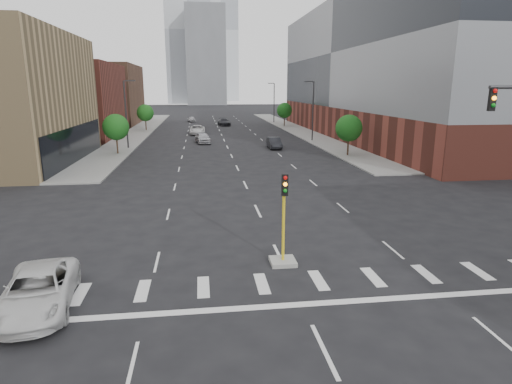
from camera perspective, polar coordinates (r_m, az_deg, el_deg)
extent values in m
cube|color=gray|center=(84.85, -15.17, 7.87)|extent=(5.00, 92.00, 0.15)
cube|color=gray|center=(86.16, 5.22, 8.37)|extent=(5.00, 92.00, 0.15)
cube|color=brown|center=(79.38, -25.35, 10.95)|extent=(20.00, 22.00, 12.00)
cube|color=brown|center=(104.46, -21.07, 12.01)|extent=(20.00, 24.00, 13.00)
cube|color=brown|center=(77.43, 18.24, 8.93)|extent=(24.00, 70.00, 5.00)
cube|color=slate|center=(77.40, 18.87, 17.06)|extent=(24.00, 70.00, 17.00)
cube|color=#B2B7BC|center=(231.30, -9.01, 20.34)|extent=(22.00, 22.00, 70.00)
cube|color=#B2B7BC|center=(271.92, -4.79, 20.52)|extent=(20.00, 20.00, 80.00)
cube|color=slate|center=(210.19, -6.71, 17.52)|extent=(18.00, 18.00, 44.00)
cube|color=#999993|center=(20.73, 3.60, -9.23)|extent=(1.20, 1.20, 0.20)
cylinder|color=gold|center=(20.12, 3.67, -4.77)|extent=(0.14, 0.14, 3.20)
cube|color=black|center=(19.38, 3.87, 0.95)|extent=(0.28, 0.18, 1.00)
sphere|color=red|center=(19.21, 3.94, 1.90)|extent=(0.18, 0.18, 0.18)
sphere|color=orange|center=(19.27, 3.93, 1.03)|extent=(0.18, 0.18, 0.18)
sphere|color=#0C7F19|center=(19.34, 3.91, 0.16)|extent=(0.18, 0.18, 0.18)
cube|color=black|center=(21.23, 28.98, 10.77)|extent=(0.28, 0.18, 1.00)
sphere|color=red|center=(21.13, 29.28, 11.68)|extent=(0.18, 0.18, 0.18)
sphere|color=orange|center=(21.13, 29.18, 10.88)|extent=(0.18, 0.18, 0.18)
sphere|color=#0C7F19|center=(21.14, 29.09, 10.07)|extent=(0.18, 0.18, 0.18)
cylinder|color=#2D2D30|center=(67.06, 7.60, 10.56)|extent=(0.20, 0.20, 9.00)
cube|color=#2D2D30|center=(66.76, 7.04, 14.42)|extent=(1.40, 0.22, 0.15)
cylinder|color=#2D2D30|center=(101.25, 2.42, 11.74)|extent=(0.20, 0.20, 9.00)
cube|color=#2D2D30|center=(101.05, 1.99, 14.29)|extent=(1.40, 0.22, 0.15)
cylinder|color=#2D2D30|center=(60.61, -16.94, 9.75)|extent=(0.20, 0.20, 9.00)
cube|color=#2D2D30|center=(60.38, -16.48, 14.05)|extent=(1.40, 0.22, 0.15)
cylinder|color=#382619|center=(56.12, -18.00, 5.81)|extent=(0.20, 0.20, 1.75)
sphere|color=#124313|center=(55.86, -18.19, 8.22)|extent=(3.20, 3.20, 3.20)
cylinder|color=#382619|center=(85.62, -14.46, 8.60)|extent=(0.20, 0.20, 1.75)
sphere|color=#124313|center=(85.46, -14.55, 10.19)|extent=(3.20, 3.20, 3.20)
cylinder|color=#382619|center=(53.26, 12.15, 5.78)|extent=(0.20, 0.20, 1.75)
sphere|color=#124313|center=(52.99, 12.28, 8.32)|extent=(3.20, 3.20, 3.20)
cylinder|color=#382619|center=(91.72, 3.79, 9.32)|extent=(0.20, 0.20, 1.75)
sphere|color=#124313|center=(91.56, 3.81, 10.81)|extent=(3.20, 3.20, 3.20)
imported|color=#B2B2B7|center=(64.80, -7.11, 7.19)|extent=(2.55, 5.00, 1.63)
imported|color=black|center=(58.77, 2.44, 6.54)|extent=(1.61, 4.56, 1.50)
imported|color=silver|center=(77.27, -7.82, 8.21)|extent=(2.69, 5.75, 1.59)
imported|color=#222227|center=(94.33, -4.29, 9.29)|extent=(2.80, 5.54, 1.54)
imported|color=#A3A3A7|center=(104.72, -8.59, 9.57)|extent=(2.18, 4.17, 1.35)
imported|color=silver|center=(18.49, -27.09, -11.63)|extent=(3.15, 5.60, 1.48)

